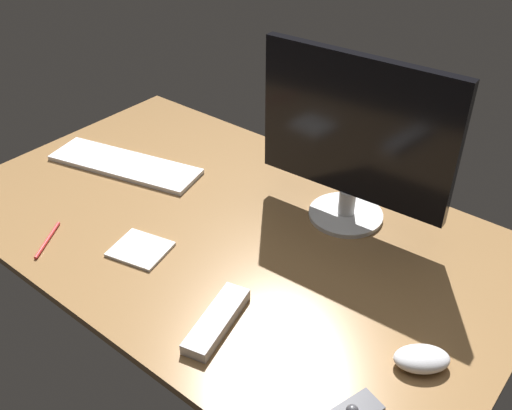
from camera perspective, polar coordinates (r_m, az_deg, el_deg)
The scene contains 7 objects.
desk at distance 141.49cm, azimuth -2.93°, elevation -2.33°, with size 140.00×84.00×2.00cm, color olive.
monitor at distance 133.61cm, azimuth 9.77°, elevation 6.64°, with size 48.16×18.56×41.98cm.
keyboard at distance 167.68cm, azimuth -12.99°, elevation 3.96°, with size 44.81×12.88×1.33cm, color white.
computer_mouse at distance 112.17cm, azimuth 16.22°, elevation -14.53°, with size 10.40×6.44×3.71cm, color silver.
tv_remote at distance 115.47cm, azimuth -3.92°, elevation -11.41°, with size 19.21×5.46×2.44cm, color #B7B7BC.
notepad at distance 135.40cm, azimuth -11.47°, elevation -4.35°, with size 12.48×10.89×0.76cm, color white.
pen at distance 144.12cm, azimuth -20.10°, elevation -3.30°, with size 0.81×0.81×13.40cm, color red.
Camera 1 is at (76.18, -82.85, 86.74)cm, focal length 40.06 mm.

